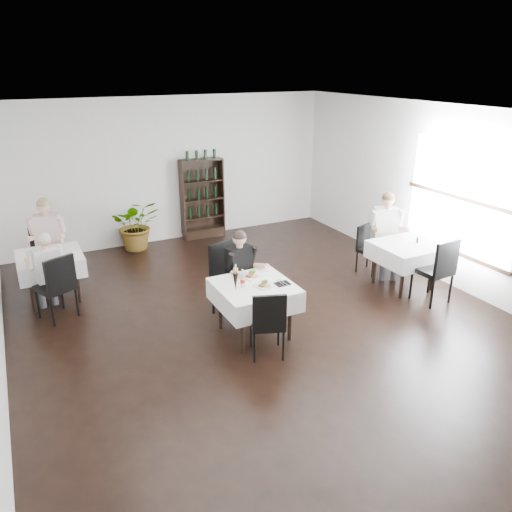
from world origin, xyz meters
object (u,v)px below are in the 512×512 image
Objects in this scene: potted_tree at (136,224)px; diner_main at (243,268)px; main_table at (254,294)px; wine_shelf at (202,199)px.

diner_main reaches higher than potted_tree.
diner_main is at bearing -79.40° from potted_tree.
diner_main is at bearing 81.26° from main_table.
main_table is 0.59m from diner_main.
main_table is 4.24m from potted_tree.
main_table is (-0.90, -4.31, -0.23)m from wine_shelf.
diner_main is (-0.81, -3.75, -0.06)m from wine_shelf.
wine_shelf reaches higher than potted_tree.
main_table is at bearing -101.78° from wine_shelf.
wine_shelf is at bearing 78.22° from main_table.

